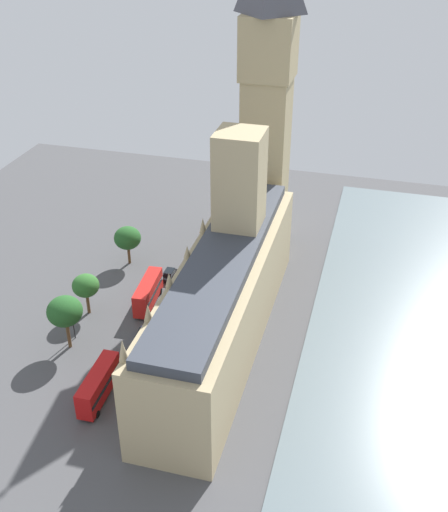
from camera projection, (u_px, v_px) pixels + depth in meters
ground_plane at (211, 338)px, 104.10m from camera, size 146.83×146.83×0.00m
river_thames at (442, 377)px, 95.81m from camera, size 43.31×132.15×0.25m
parliament_building at (225, 289)px, 100.03m from camera, size 12.46×55.78×32.59m
clock_tower at (267, 89)px, 114.70m from camera, size 9.59×9.59×62.69m
car_white_far_end at (192, 258)px, 124.60m from camera, size 2.23×4.77×1.74m
car_black_by_river_gate at (169, 275)px, 119.27m from camera, size 1.99×4.20×1.74m
double_decker_bus_trailing at (148, 292)px, 111.09m from camera, size 3.31×10.66×4.75m
car_blue_leading at (142, 336)px, 103.27m from camera, size 2.20×4.61×1.74m
car_yellow_cab_opposite_hall at (131, 358)px, 98.50m from camera, size 2.10×4.81×1.74m
double_decker_bus_under_trees at (99, 384)px, 90.73m from camera, size 2.85×10.56×4.75m
pedestrian_corner at (182, 308)px, 110.14m from camera, size 0.61×0.67×1.60m
pedestrian_near_tower at (168, 343)px, 101.73m from camera, size 0.66×0.71×1.70m
pedestrian_midblock at (190, 294)px, 113.85m from camera, size 0.69×0.68×1.66m
plane_tree_kerbside at (65, 311)px, 98.61m from camera, size 5.68×5.68×9.51m
plane_tree_slot_10 at (128, 238)px, 121.71m from camera, size 5.25×5.25×7.92m
plane_tree_slot_11 at (86, 286)px, 107.39m from camera, size 4.68×4.68×7.69m
street_lamp_slot_12 at (72, 315)px, 101.69m from camera, size 0.56×0.56×6.97m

